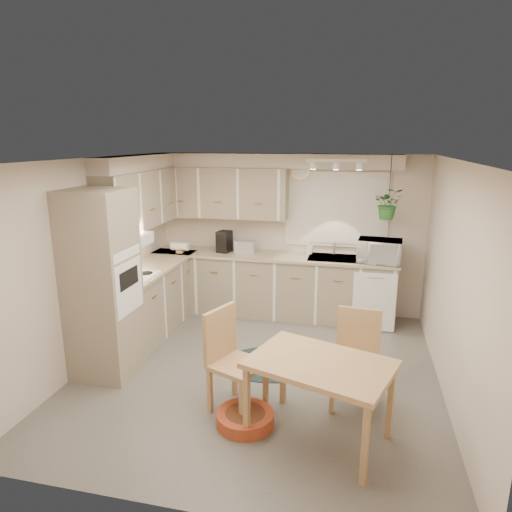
% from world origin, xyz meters
% --- Properties ---
extents(floor, '(4.20, 4.20, 0.00)m').
position_xyz_m(floor, '(0.00, 0.00, 0.00)').
color(floor, '#67635A').
rests_on(floor, ground).
extents(ceiling, '(4.20, 4.20, 0.00)m').
position_xyz_m(ceiling, '(0.00, 0.00, 2.40)').
color(ceiling, white).
rests_on(ceiling, wall_back).
extents(wall_back, '(4.00, 0.04, 2.40)m').
position_xyz_m(wall_back, '(0.00, 2.10, 1.20)').
color(wall_back, beige).
rests_on(wall_back, floor).
extents(wall_front, '(4.00, 0.04, 2.40)m').
position_xyz_m(wall_front, '(0.00, -2.10, 1.20)').
color(wall_front, beige).
rests_on(wall_front, floor).
extents(wall_left, '(0.04, 4.20, 2.40)m').
position_xyz_m(wall_left, '(-2.00, 0.00, 1.20)').
color(wall_left, beige).
rests_on(wall_left, floor).
extents(wall_right, '(0.04, 4.20, 2.40)m').
position_xyz_m(wall_right, '(2.00, 0.00, 1.20)').
color(wall_right, beige).
rests_on(wall_right, floor).
extents(base_cab_left, '(0.60, 1.85, 0.90)m').
position_xyz_m(base_cab_left, '(-1.70, 0.88, 0.45)').
color(base_cab_left, gray).
rests_on(base_cab_left, floor).
extents(base_cab_back, '(3.60, 0.60, 0.90)m').
position_xyz_m(base_cab_back, '(-0.20, 1.80, 0.45)').
color(base_cab_back, gray).
rests_on(base_cab_back, floor).
extents(counter_left, '(0.64, 1.89, 0.04)m').
position_xyz_m(counter_left, '(-1.69, 0.88, 0.92)').
color(counter_left, tan).
rests_on(counter_left, base_cab_left).
extents(counter_back, '(3.64, 0.64, 0.04)m').
position_xyz_m(counter_back, '(-0.20, 1.79, 0.92)').
color(counter_back, tan).
rests_on(counter_back, base_cab_back).
extents(oven_stack, '(0.65, 0.65, 2.10)m').
position_xyz_m(oven_stack, '(-1.68, -0.38, 1.05)').
color(oven_stack, gray).
rests_on(oven_stack, floor).
extents(wall_oven_face, '(0.02, 0.56, 0.58)m').
position_xyz_m(wall_oven_face, '(-1.35, -0.38, 1.05)').
color(wall_oven_face, white).
rests_on(wall_oven_face, oven_stack).
extents(upper_cab_left, '(0.35, 2.00, 0.75)m').
position_xyz_m(upper_cab_left, '(-1.82, 1.00, 1.83)').
color(upper_cab_left, gray).
rests_on(upper_cab_left, wall_left).
extents(upper_cab_back, '(2.00, 0.35, 0.75)m').
position_xyz_m(upper_cab_back, '(-1.00, 1.93, 1.83)').
color(upper_cab_back, gray).
rests_on(upper_cab_back, wall_back).
extents(soffit_left, '(0.30, 2.00, 0.20)m').
position_xyz_m(soffit_left, '(-1.85, 1.00, 2.30)').
color(soffit_left, beige).
rests_on(soffit_left, wall_left).
extents(soffit_back, '(3.60, 0.30, 0.20)m').
position_xyz_m(soffit_back, '(-0.20, 1.95, 2.30)').
color(soffit_back, beige).
rests_on(soffit_back, wall_back).
extents(cooktop, '(0.52, 0.58, 0.02)m').
position_xyz_m(cooktop, '(-1.68, 0.30, 0.94)').
color(cooktop, white).
rests_on(cooktop, counter_left).
extents(range_hood, '(0.40, 0.60, 0.14)m').
position_xyz_m(range_hood, '(-1.70, 0.30, 1.40)').
color(range_hood, white).
rests_on(range_hood, upper_cab_left).
extents(window_blinds, '(1.40, 0.02, 1.00)m').
position_xyz_m(window_blinds, '(0.70, 2.07, 1.60)').
color(window_blinds, white).
rests_on(window_blinds, wall_back).
extents(window_frame, '(1.50, 0.02, 1.10)m').
position_xyz_m(window_frame, '(0.70, 2.08, 1.60)').
color(window_frame, silver).
rests_on(window_frame, wall_back).
extents(sink, '(0.70, 0.48, 0.10)m').
position_xyz_m(sink, '(0.70, 1.80, 0.90)').
color(sink, '#B5B8BD').
rests_on(sink, counter_back).
extents(dishwasher_front, '(0.58, 0.02, 0.83)m').
position_xyz_m(dishwasher_front, '(1.30, 1.49, 0.42)').
color(dishwasher_front, white).
rests_on(dishwasher_front, base_cab_back).
extents(track_light_bar, '(0.80, 0.04, 0.04)m').
position_xyz_m(track_light_bar, '(0.70, 1.55, 2.33)').
color(track_light_bar, white).
rests_on(track_light_bar, ceiling).
extents(wall_clock, '(0.30, 0.03, 0.30)m').
position_xyz_m(wall_clock, '(0.15, 2.07, 2.18)').
color(wall_clock, '#E5BA50').
rests_on(wall_clock, wall_back).
extents(dining_table, '(1.39, 1.14, 0.75)m').
position_xyz_m(dining_table, '(0.78, -1.05, 0.38)').
color(dining_table, tan).
rests_on(dining_table, floor).
extents(chair_left, '(0.62, 0.62, 1.02)m').
position_xyz_m(chair_left, '(-0.03, -0.77, 0.51)').
color(chair_left, tan).
rests_on(chair_left, floor).
extents(chair_back, '(0.50, 0.50, 0.97)m').
position_xyz_m(chair_back, '(1.08, -0.46, 0.48)').
color(chair_back, tan).
rests_on(chair_back, floor).
extents(braided_rug, '(1.42, 1.22, 0.01)m').
position_xyz_m(braided_rug, '(0.12, 0.23, 0.01)').
color(braided_rug, black).
rests_on(braided_rug, floor).
extents(pet_bed, '(0.71, 0.71, 0.12)m').
position_xyz_m(pet_bed, '(0.10, -1.00, 0.06)').
color(pet_bed, '#C04926').
rests_on(pet_bed, floor).
extents(microwave, '(0.61, 0.38, 0.40)m').
position_xyz_m(microwave, '(1.34, 1.70, 1.14)').
color(microwave, white).
rests_on(microwave, counter_back).
extents(soap_bottle, '(0.09, 0.19, 0.09)m').
position_xyz_m(soap_bottle, '(0.34, 1.95, 0.98)').
color(soap_bottle, white).
rests_on(soap_bottle, counter_back).
extents(hanging_plant, '(0.42, 0.46, 0.33)m').
position_xyz_m(hanging_plant, '(1.41, 1.70, 1.72)').
color(hanging_plant, '#2A692A').
rests_on(hanging_plant, ceiling).
extents(coffee_maker, '(0.22, 0.25, 0.32)m').
position_xyz_m(coffee_maker, '(-0.93, 1.80, 1.10)').
color(coffee_maker, black).
rests_on(coffee_maker, counter_back).
extents(toaster, '(0.32, 0.20, 0.19)m').
position_xyz_m(toaster, '(-0.60, 1.82, 1.03)').
color(toaster, '#B5B8BD').
rests_on(toaster, counter_back).
extents(knife_block, '(0.10, 0.10, 0.20)m').
position_xyz_m(knife_block, '(-0.50, 1.85, 1.04)').
color(knife_block, tan).
rests_on(knife_block, counter_back).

